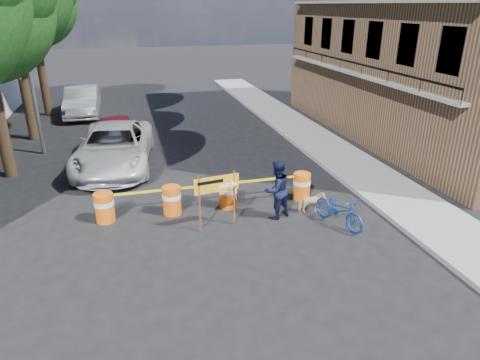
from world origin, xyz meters
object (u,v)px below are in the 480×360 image
barrel_far_right (302,186)px  sedan_red (118,136)px  sedan_silver (82,101)px  pedestrian (277,190)px  barrel_far_left (104,207)px  bicycle (340,196)px  suv_white (114,147)px  barrel_mid_right (228,194)px  dog (312,203)px  barrel_mid_left (172,200)px  detour_sign (222,188)px

barrel_far_right → sedan_red: sedan_red is taller
sedan_silver → pedestrian: bearing=-66.7°
barrel_far_left → bicycle: size_ratio=0.49×
pedestrian → suv_white: size_ratio=0.31×
barrel_far_left → pedestrian: bearing=-11.8°
sedan_red → barrel_far_right: bearing=-52.8°
barrel_mid_right → bicycle: bicycle is taller
dog → bicycle: bearing=-156.1°
bicycle → dog: bearing=95.3°
barrel_far_right → sedan_red: 8.79m
barrel_mid_left → sedan_silver: sedan_silver is taller
detour_sign → dog: size_ratio=2.14×
dog → suv_white: size_ratio=0.13×
barrel_mid_left → pedestrian: size_ratio=0.49×
sedan_silver → dog: bearing=-63.1°
barrel_mid_left → dog: size_ratio=1.12×
barrel_far_left → barrel_mid_right: size_ratio=1.00×
detour_sign → sedan_silver: (-4.89, 15.54, -0.41)m
pedestrian → sedan_silver: (-6.60, 15.33, -0.07)m
barrel_mid_left → dog: bearing=-14.0°
pedestrian → sedan_red: bearing=-80.8°
suv_white → sedan_red: 1.81m
dog → barrel_mid_left: bearing=74.6°
pedestrian → suv_white: (-4.73, 5.79, -0.08)m
suv_white → sedan_red: suv_white is taller
detour_sign → pedestrian: size_ratio=0.94×
barrel_mid_left → detour_sign: size_ratio=0.53×
pedestrian → bicycle: bicycle is taller
barrel_far_left → bicycle: bearing=-16.7°
bicycle → sedan_silver: bearing=96.8°
bicycle → sedan_red: bicycle is taller
barrel_mid_right → detour_sign: detour_sign is taller
barrel_far_right → pedestrian: size_ratio=0.49×
barrel_far_right → suv_white: size_ratio=0.15×
sedan_silver → barrel_mid_right: bearing=-69.5°
suv_white → sedan_red: (0.14, 1.80, -0.06)m
barrel_far_right → detour_sign: detour_sign is taller
sedan_silver → bicycle: bearing=-63.2°
barrel_far_left → barrel_mid_right: bearing=-0.0°
barrel_mid_left → suv_white: bearing=109.8°
sedan_silver → detour_sign: bearing=-72.5°
barrel_far_right → detour_sign: bearing=-157.1°
detour_sign → sedan_red: detour_sign is taller
dog → sedan_silver: 17.20m
suv_white → pedestrian: bearing=-44.2°
barrel_mid_left → barrel_far_right: (4.30, 0.01, 0.00)m
sedan_silver → barrel_far_left: bearing=-83.7°
barrel_far_right → pedestrian: pedestrian is taller
detour_sign → sedan_red: bearing=101.7°
barrel_far_left → suv_white: suv_white is taller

